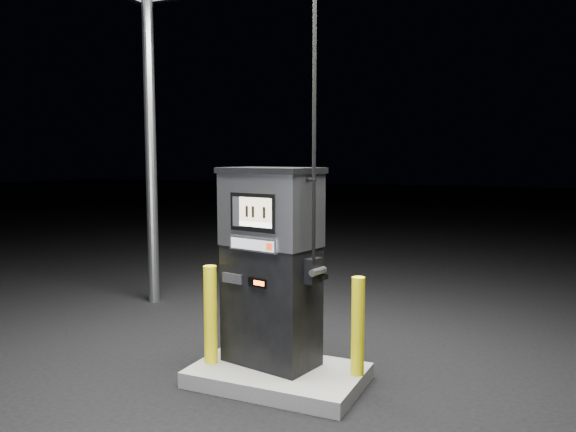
% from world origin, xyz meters
% --- Properties ---
extents(ground, '(80.00, 80.00, 0.00)m').
position_xyz_m(ground, '(0.00, 0.00, 0.00)').
color(ground, black).
rests_on(ground, ground).
extents(pump_island, '(1.60, 1.00, 0.15)m').
position_xyz_m(pump_island, '(0.00, 0.00, 0.07)').
color(pump_island, '#61615D').
rests_on(pump_island, ground).
extents(fuel_dispenser, '(1.10, 0.75, 3.95)m').
position_xyz_m(fuel_dispenser, '(-0.12, 0.10, 1.13)').
color(fuel_dispenser, black).
rests_on(fuel_dispenser, pump_island).
extents(bollard_left, '(0.13, 0.13, 0.96)m').
position_xyz_m(bollard_left, '(-0.66, -0.15, 0.63)').
color(bollard_left, '#FFEE0E').
rests_on(bollard_left, pump_island).
extents(bollard_right, '(0.15, 0.15, 0.92)m').
position_xyz_m(bollard_right, '(0.74, 0.15, 0.61)').
color(bollard_right, '#FFEE0E').
rests_on(bollard_right, pump_island).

